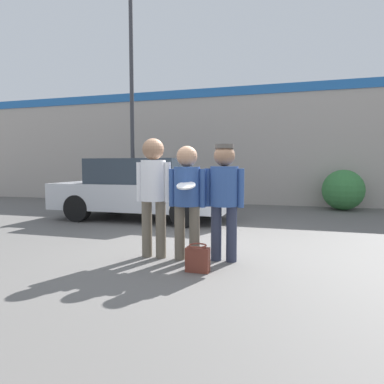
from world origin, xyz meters
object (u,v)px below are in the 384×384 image
object	(u,v)px
parked_car_near	(143,189)
person_left	(153,186)
person_middle_with_frisbee	(187,193)
person_right	(224,191)
street_lamp	(140,72)
handbag	(198,259)
shrub	(343,190)

from	to	relation	value
parked_car_near	person_left	bearing A→B (deg)	-62.92
person_middle_with_frisbee	person_right	size ratio (longest dim) A/B	0.99
person_middle_with_frisbee	person_right	distance (m)	0.52
person_left	street_lamp	bearing A→B (deg)	116.84
person_left	handbag	bearing A→B (deg)	-31.56
handbag	parked_car_near	bearing A→B (deg)	123.32
street_lamp	handbag	xyz separation A→B (m)	(3.25, -5.31, -3.92)
person_right	handbag	size ratio (longest dim) A/B	4.69
parked_car_near	person_middle_with_frisbee	bearing A→B (deg)	-56.35
person_left	person_middle_with_frisbee	xyz separation A→B (m)	(0.51, -0.01, -0.08)
person_right	street_lamp	world-z (taller)	street_lamp
shrub	person_right	bearing A→B (deg)	-110.24
person_middle_with_frisbee	parked_car_near	world-z (taller)	person_middle_with_frisbee
shrub	handbag	xyz separation A→B (m)	(-2.61, -7.09, -0.45)
person_right	shrub	world-z (taller)	person_right
person_left	shrub	bearing A→B (deg)	62.56
person_left	parked_car_near	world-z (taller)	person_left
handbag	person_right	bearing A→B (deg)	69.58
person_left	person_middle_with_frisbee	bearing A→B (deg)	-0.85
parked_car_near	shrub	bearing A→B (deg)	32.80
parked_car_near	shrub	world-z (taller)	parked_car_near
shrub	handbag	world-z (taller)	shrub
person_left	person_right	size ratio (longest dim) A/B	1.06
person_middle_with_frisbee	handbag	bearing A→B (deg)	-59.02
shrub	handbag	bearing A→B (deg)	-110.25
shrub	parked_car_near	bearing A→B (deg)	-147.20
person_middle_with_frisbee	shrub	size ratio (longest dim) A/B	1.32
person_left	parked_car_near	bearing A→B (deg)	117.08
person_left	shrub	xyz separation A→B (m)	(3.42, 6.59, -0.43)
person_middle_with_frisbee	person_right	bearing A→B (deg)	11.27
street_lamp	person_middle_with_frisbee	bearing A→B (deg)	-58.54
person_right	shrub	distance (m)	6.93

